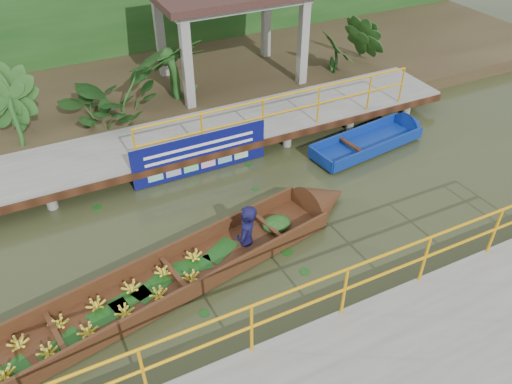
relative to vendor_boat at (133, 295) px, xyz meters
name	(u,v)px	position (x,y,z in m)	size (l,w,h in m)	color
ground	(223,241)	(2.09, 0.82, -0.24)	(80.00, 80.00, 0.00)	#2F3319
land_strip	(129,88)	(2.09, 8.32, -0.01)	(30.00, 8.00, 0.45)	#332619
far_dock	(169,143)	(2.11, 4.24, 0.24)	(16.00, 2.06, 1.66)	slate
near_dock	(393,377)	(3.09, -3.38, 0.07)	(18.00, 2.40, 1.73)	slate
pavilion	(229,1)	(5.09, 7.12, 2.58)	(4.40, 3.00, 3.00)	slate
foliage_backdrop	(101,8)	(2.09, 10.82, 1.76)	(30.00, 0.80, 4.00)	#153E13
vendor_boat	(133,295)	(0.00, 0.00, 0.00)	(11.03, 3.15, 2.26)	#391E0F
moored_blue_boat	(390,134)	(7.75, 2.57, -0.08)	(3.75, 1.40, 0.87)	navy
blue_banner	(201,154)	(2.59, 3.30, 0.32)	(3.38, 0.04, 1.06)	#0B0F5A
tropical_plants	(175,81)	(2.95, 6.12, 0.96)	(14.19, 1.19, 1.49)	#153E13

